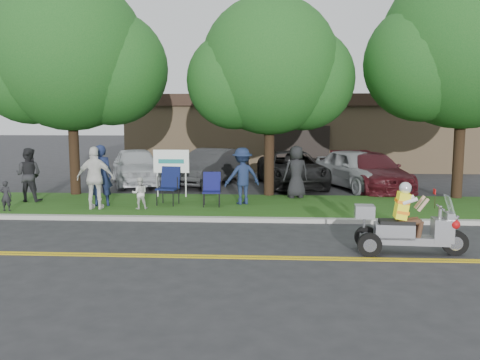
# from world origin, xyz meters

# --- Properties ---
(ground) EXTENTS (120.00, 120.00, 0.00)m
(ground) POSITION_xyz_m (0.00, 0.00, 0.00)
(ground) COLOR #28282B
(ground) RESTS_ON ground
(centerline_near) EXTENTS (60.00, 0.10, 0.01)m
(centerline_near) POSITION_xyz_m (0.00, -0.58, 0.01)
(centerline_near) COLOR gold
(centerline_near) RESTS_ON ground
(centerline_far) EXTENTS (60.00, 0.10, 0.01)m
(centerline_far) POSITION_xyz_m (0.00, -0.42, 0.01)
(centerline_far) COLOR gold
(centerline_far) RESTS_ON ground
(curb) EXTENTS (60.00, 0.25, 0.12)m
(curb) POSITION_xyz_m (0.00, 3.05, 0.06)
(curb) COLOR #A8A89E
(curb) RESTS_ON ground
(grass_verge) EXTENTS (60.00, 4.00, 0.10)m
(grass_verge) POSITION_xyz_m (0.00, 5.20, 0.06)
(grass_verge) COLOR #294F15
(grass_verge) RESTS_ON ground
(commercial_building) EXTENTS (18.00, 8.20, 4.00)m
(commercial_building) POSITION_xyz_m (2.00, 18.98, 2.01)
(commercial_building) COLOR #9E7F5B
(commercial_building) RESTS_ON ground
(tree_left) EXTENTS (6.62, 5.40, 7.78)m
(tree_left) POSITION_xyz_m (-6.44, 7.03, 4.85)
(tree_left) COLOR #332114
(tree_left) RESTS_ON ground
(tree_mid) EXTENTS (5.88, 4.80, 7.05)m
(tree_mid) POSITION_xyz_m (0.55, 7.23, 4.43)
(tree_mid) COLOR #332114
(tree_mid) RESTS_ON ground
(tree_right) EXTENTS (6.86, 5.60, 8.07)m
(tree_right) POSITION_xyz_m (7.06, 7.03, 5.03)
(tree_right) COLOR #332114
(tree_right) RESTS_ON ground
(business_sign) EXTENTS (1.25, 0.06, 1.75)m
(business_sign) POSITION_xyz_m (-2.90, 6.60, 1.26)
(business_sign) COLOR silver
(business_sign) RESTS_ON ground
(trike_scooter) EXTENTS (2.38, 0.82, 1.56)m
(trike_scooter) POSITION_xyz_m (3.44, -0.00, 0.54)
(trike_scooter) COLOR black
(trike_scooter) RESTS_ON ground
(lawn_chair_a) EXTENTS (0.59, 0.61, 1.06)m
(lawn_chair_a) POSITION_xyz_m (-1.30, 4.95, 0.70)
(lawn_chair_a) COLOR black
(lawn_chair_a) RESTS_ON grass_verge
(lawn_chair_b) EXTENTS (0.74, 0.76, 1.20)m
(lawn_chair_b) POSITION_xyz_m (-2.69, 5.15, 0.78)
(lawn_chair_b) COLOR black
(lawn_chair_b) RESTS_ON grass_verge
(spectator_adult_left) EXTENTS (0.81, 0.65, 1.93)m
(spectator_adult_left) POSITION_xyz_m (-4.77, 4.71, 1.07)
(spectator_adult_left) COLOR #182042
(spectator_adult_left) RESTS_ON grass_verge
(spectator_adult_mid) EXTENTS (0.88, 0.69, 1.77)m
(spectator_adult_mid) POSITION_xyz_m (-7.42, 5.36, 0.99)
(spectator_adult_mid) COLOR black
(spectator_adult_mid) RESTS_ON grass_verge
(spectator_adult_right) EXTENTS (1.14, 0.53, 1.91)m
(spectator_adult_right) POSITION_xyz_m (-4.75, 4.14, 1.06)
(spectator_adult_right) COLOR silver
(spectator_adult_right) RESTS_ON grass_verge
(spectator_chair_a) EXTENTS (1.35, 1.10, 1.81)m
(spectator_chair_a) POSITION_xyz_m (-0.35, 5.29, 1.01)
(spectator_chair_a) COLOR #182444
(spectator_chair_a) RESTS_ON grass_verge
(spectator_chair_b) EXTENTS (1.02, 0.82, 1.80)m
(spectator_chair_b) POSITION_xyz_m (1.43, 6.66, 1.01)
(spectator_chair_b) COLOR black
(spectator_chair_b) RESTS_ON grass_verge
(child_left) EXTENTS (0.34, 0.23, 0.91)m
(child_left) POSITION_xyz_m (-7.33, 3.69, 0.56)
(child_left) COLOR black
(child_left) RESTS_ON grass_verge
(child_right) EXTENTS (0.55, 0.47, 0.97)m
(child_right) POSITION_xyz_m (-3.42, 4.24, 0.59)
(child_right) COLOR silver
(child_right) RESTS_ON grass_verge
(parked_car_far_left) EXTENTS (3.31, 4.96, 1.57)m
(parked_car_far_left) POSITION_xyz_m (-5.15, 10.32, 0.78)
(parked_car_far_left) COLOR silver
(parked_car_far_left) RESTS_ON ground
(parked_car_left) EXTENTS (3.19, 4.82, 1.50)m
(parked_car_left) POSITION_xyz_m (-2.00, 10.63, 0.75)
(parked_car_left) COLOR #28282A
(parked_car_left) RESTS_ON ground
(parked_car_mid) EXTENTS (3.05, 5.53, 1.46)m
(parked_car_mid) POSITION_xyz_m (1.42, 9.99, 0.73)
(parked_car_mid) COLOR black
(parked_car_mid) RESTS_ON ground
(parked_car_right) EXTENTS (3.01, 5.33, 1.46)m
(parked_car_right) POSITION_xyz_m (4.50, 9.40, 0.73)
(parked_car_right) COLOR #430F15
(parked_car_right) RESTS_ON ground
(parked_car_far_right) EXTENTS (3.43, 5.07, 1.60)m
(parked_car_far_right) POSITION_xyz_m (4.00, 9.66, 0.80)
(parked_car_far_right) COLOR #9EA2A5
(parked_car_far_right) RESTS_ON ground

